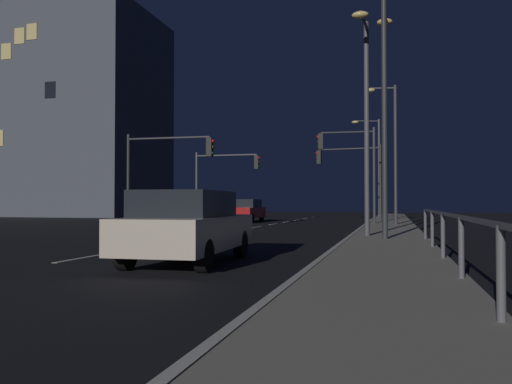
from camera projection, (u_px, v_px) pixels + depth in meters
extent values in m
plane|color=black|center=(208.00, 236.00, 20.17)|extent=(112.00, 112.00, 0.00)
cube|color=#9E937F|center=(390.00, 237.00, 18.34)|extent=(2.58, 77.00, 0.14)
cube|color=silver|center=(81.00, 258.00, 11.97)|extent=(0.14, 2.00, 0.01)
cube|color=silver|center=(157.00, 245.00, 15.83)|extent=(0.14, 2.00, 0.01)
cube|color=silver|center=(203.00, 237.00, 19.69)|extent=(0.14, 2.00, 0.01)
cube|color=silver|center=(234.00, 231.00, 23.55)|extent=(0.14, 2.00, 0.01)
cube|color=silver|center=(257.00, 227.00, 27.41)|extent=(0.14, 2.00, 0.01)
cube|color=silver|center=(273.00, 224.00, 31.27)|extent=(0.14, 2.00, 0.01)
cube|color=silver|center=(286.00, 222.00, 35.13)|extent=(0.14, 2.00, 0.01)
cube|color=silver|center=(297.00, 220.00, 38.99)|extent=(0.14, 2.00, 0.01)
cube|color=silver|center=(306.00, 218.00, 42.85)|extent=(0.14, 2.00, 0.01)
cube|color=silver|center=(313.00, 217.00, 46.72)|extent=(0.14, 2.00, 0.01)
cube|color=silver|center=(356.00, 231.00, 23.57)|extent=(0.14, 53.00, 0.01)
cube|color=beige|center=(189.00, 232.00, 11.03)|extent=(2.03, 4.48, 0.70)
cube|color=#1E2328|center=(185.00, 204.00, 10.80)|extent=(1.72, 2.54, 0.55)
cylinder|color=black|center=(178.00, 243.00, 12.57)|extent=(0.25, 0.65, 0.64)
cylinder|color=black|center=(241.00, 244.00, 12.23)|extent=(0.25, 0.65, 0.64)
cylinder|color=black|center=(125.00, 254.00, 9.82)|extent=(0.25, 0.65, 0.64)
cylinder|color=black|center=(204.00, 256.00, 9.48)|extent=(0.25, 0.65, 0.64)
cube|color=#B71414|center=(245.00, 212.00, 34.37)|extent=(1.89, 4.43, 0.70)
cube|color=#1E2328|center=(246.00, 203.00, 34.63)|extent=(1.64, 2.49, 0.55)
cylinder|color=black|center=(251.00, 218.00, 32.80)|extent=(0.23, 0.64, 0.64)
cylinder|color=black|center=(228.00, 218.00, 33.20)|extent=(0.23, 0.64, 0.64)
cylinder|color=black|center=(262.00, 217.00, 35.53)|extent=(0.23, 0.64, 0.64)
cylinder|color=black|center=(240.00, 217.00, 35.92)|extent=(0.23, 0.64, 0.64)
cylinder|color=#2D3033|center=(380.00, 182.00, 34.09)|extent=(0.16, 0.16, 5.17)
cylinder|color=#2D3033|center=(349.00, 149.00, 34.84)|extent=(4.19, 0.42, 0.11)
cube|color=black|center=(319.00, 157.00, 35.52)|extent=(0.30, 0.36, 0.95)
sphere|color=red|center=(317.00, 153.00, 35.58)|extent=(0.20, 0.20, 0.20)
sphere|color=black|center=(317.00, 157.00, 35.57)|extent=(0.20, 0.20, 0.20)
sphere|color=black|center=(317.00, 162.00, 35.57)|extent=(0.20, 0.20, 0.20)
cylinder|color=#4C4C51|center=(197.00, 187.00, 35.87)|extent=(0.16, 0.16, 4.91)
cylinder|color=#4C4C51|center=(226.00, 155.00, 35.38)|extent=(4.41, 0.18, 0.11)
cube|color=black|center=(257.00, 162.00, 34.83)|extent=(0.29, 0.34, 0.95)
sphere|color=red|center=(259.00, 158.00, 34.80)|extent=(0.20, 0.20, 0.20)
sphere|color=black|center=(259.00, 162.00, 34.79)|extent=(0.20, 0.20, 0.20)
sphere|color=black|center=(259.00, 166.00, 34.78)|extent=(0.20, 0.20, 0.20)
cylinder|color=#38383D|center=(374.00, 175.00, 29.69)|extent=(0.16, 0.16, 5.64)
cylinder|color=#2D3033|center=(347.00, 132.00, 30.05)|extent=(3.11, 0.33, 0.11)
cube|color=black|center=(321.00, 142.00, 30.34)|extent=(0.30, 0.36, 0.95)
sphere|color=red|center=(318.00, 137.00, 30.37)|extent=(0.20, 0.20, 0.20)
sphere|color=black|center=(318.00, 142.00, 30.37)|extent=(0.20, 0.20, 0.20)
sphere|color=black|center=(318.00, 147.00, 30.36)|extent=(0.20, 0.20, 0.20)
cylinder|color=#2D3033|center=(128.00, 181.00, 26.31)|extent=(0.16, 0.16, 4.90)
cylinder|color=#38383D|center=(168.00, 138.00, 25.88)|extent=(4.44, 0.30, 0.11)
cube|color=black|center=(210.00, 147.00, 25.38)|extent=(0.29, 0.35, 0.95)
sphere|color=red|center=(213.00, 141.00, 25.35)|extent=(0.20, 0.20, 0.20)
sphere|color=black|center=(213.00, 147.00, 25.34)|extent=(0.20, 0.20, 0.20)
sphere|color=black|center=(213.00, 153.00, 25.34)|extent=(0.20, 0.20, 0.20)
cylinder|color=#38383D|center=(396.00, 154.00, 28.22)|extent=(0.18, 0.18, 7.78)
cylinder|color=#4C4C51|center=(383.00, 88.00, 28.37)|extent=(1.38, 0.32, 0.10)
ellipsoid|color=#F9D172|center=(370.00, 90.00, 28.44)|extent=(0.56, 0.36, 0.24)
cylinder|color=#2D3033|center=(384.00, 116.00, 16.65)|extent=(0.18, 0.18, 8.07)
cylinder|color=#2D3033|center=(384.00, 10.00, 17.64)|extent=(0.10, 1.88, 0.10)
ellipsoid|color=#F9D172|center=(385.00, 22.00, 18.54)|extent=(0.56, 0.36, 0.24)
cylinder|color=#4C4C51|center=(379.00, 168.00, 40.88)|extent=(0.18, 0.18, 7.97)
cylinder|color=#4C4C51|center=(367.00, 121.00, 40.90)|extent=(1.89, 0.74, 0.10)
ellipsoid|color=#F9D172|center=(355.00, 122.00, 40.82)|extent=(0.56, 0.36, 0.24)
cylinder|color=#4C4C51|center=(367.00, 128.00, 18.30)|extent=(0.18, 0.18, 7.76)
cylinder|color=#4C4C51|center=(363.00, 19.00, 17.70)|extent=(0.23, 1.45, 0.10)
ellipsoid|color=#F9D172|center=(360.00, 15.00, 17.02)|extent=(0.56, 0.36, 0.24)
cylinder|color=#59595E|center=(501.00, 273.00, 4.99)|extent=(0.09, 0.09, 0.95)
cylinder|color=#59595E|center=(461.00, 248.00, 7.87)|extent=(0.09, 0.09, 0.95)
cylinder|color=#59595E|center=(443.00, 236.00, 10.74)|extent=(0.09, 0.09, 0.95)
cylinder|color=#59595E|center=(432.00, 229.00, 13.62)|extent=(0.09, 0.09, 0.95)
cylinder|color=#59595E|center=(425.00, 224.00, 16.49)|extent=(0.09, 0.09, 0.95)
cube|color=slate|center=(461.00, 217.00, 7.88)|extent=(0.06, 17.88, 0.06)
cube|color=#4C515B|center=(66.00, 118.00, 52.71)|extent=(18.92, 12.35, 20.48)
cube|color=#EACC7A|center=(6.00, 51.00, 47.35)|extent=(1.10, 0.06, 1.50)
cube|color=black|center=(50.00, 90.00, 46.01)|extent=(1.10, 0.06, 1.50)
cube|color=#EACC7A|center=(32.00, 32.00, 46.66)|extent=(1.10, 0.06, 1.50)
cube|color=#EACC7A|center=(19.00, 36.00, 47.00)|extent=(1.10, 0.06, 1.50)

